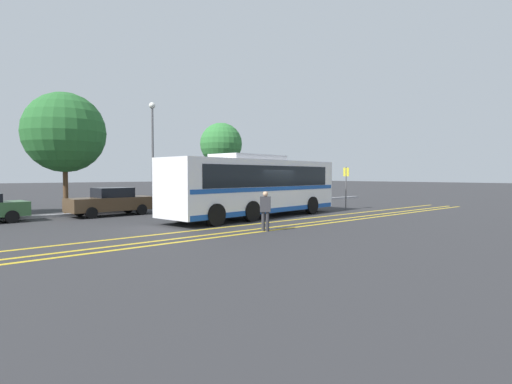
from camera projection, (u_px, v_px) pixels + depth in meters
ground_plane at (269, 217)px, 21.25m from camera, size 220.00×220.00×0.00m
lane_strip_0 at (286, 221)px, 19.58m from camera, size 31.12×0.20×0.01m
lane_strip_1 at (306, 223)px, 18.58m from camera, size 31.12×0.20×0.01m
lane_strip_2 at (318, 224)px, 18.07m from camera, size 31.12×0.20×0.01m
curb_strip at (185, 208)px, 26.56m from camera, size 39.12×0.36×0.15m
transit_bus at (256, 185)px, 21.14m from camera, size 11.62×3.80×3.28m
parked_car_1 at (111, 202)px, 22.02m from camera, size 4.61×2.00×1.54m
parked_car_2 at (203, 199)px, 25.78m from camera, size 4.55×2.02×1.41m
parked_car_3 at (269, 196)px, 29.75m from camera, size 4.57×2.11×1.38m
pedestrian_0 at (265, 209)px, 15.89m from camera, size 0.45×0.45×1.59m
bus_stop_sign at (346, 183)px, 25.77m from camera, size 0.08×0.40×2.77m
street_lamp at (153, 141)px, 25.45m from camera, size 0.41×0.41×6.87m
tree_0 at (221, 144)px, 32.43m from camera, size 3.41×3.41×6.48m
tree_1 at (64, 133)px, 23.24m from camera, size 4.64×4.64×7.04m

